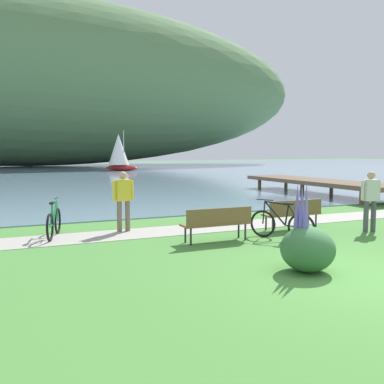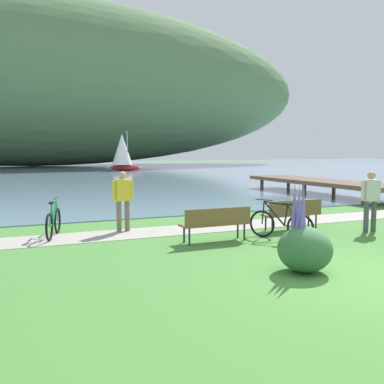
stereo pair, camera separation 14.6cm
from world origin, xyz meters
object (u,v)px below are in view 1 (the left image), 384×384
(park_bench_near_camera, at_px, (217,221))
(bicycle_beside_path, at_px, (54,222))
(person_on_the_grass, at_px, (370,197))
(sailboat_nearest_to_shore, at_px, (119,152))
(park_bench_further_along, at_px, (293,212))
(bicycle_leaning_near_bench, at_px, (281,224))
(person_at_shoreline, at_px, (123,197))

(park_bench_near_camera, bearing_deg, bicycle_beside_path, 148.28)
(person_on_the_grass, distance_m, sailboat_nearest_to_shore, 40.61)
(park_bench_further_along, xyz_separation_m, person_on_the_grass, (1.80, -1.12, 0.46))
(park_bench_further_along, xyz_separation_m, sailboat_nearest_to_shore, (4.86, 39.35, 1.73))
(bicycle_leaning_near_bench, xyz_separation_m, sailboat_nearest_to_shore, (5.99, 40.35, 1.85))
(person_at_shoreline, relative_size, person_on_the_grass, 1.00)
(sailboat_nearest_to_shore, bearing_deg, bicycle_beside_path, -106.73)
(bicycle_beside_path, relative_size, person_at_shoreline, 1.00)
(bicycle_leaning_near_bench, height_order, person_at_shoreline, person_at_shoreline)
(sailboat_nearest_to_shore, bearing_deg, park_bench_near_camera, -100.84)
(park_bench_near_camera, height_order, person_on_the_grass, person_on_the_grass)
(park_bench_near_camera, distance_m, person_on_the_grass, 4.65)
(park_bench_near_camera, relative_size, bicycle_beside_path, 1.05)
(park_bench_further_along, distance_m, sailboat_nearest_to_shore, 39.68)
(park_bench_near_camera, relative_size, person_on_the_grass, 1.05)
(sailboat_nearest_to_shore, bearing_deg, park_bench_further_along, -97.04)
(park_bench_further_along, relative_size, bicycle_leaning_near_bench, 1.18)
(bicycle_leaning_near_bench, bearing_deg, park_bench_near_camera, 167.56)
(bicycle_leaning_near_bench, height_order, sailboat_nearest_to_shore, sailboat_nearest_to_shore)
(park_bench_further_along, xyz_separation_m, bicycle_beside_path, (-6.48, 1.64, -0.12))
(park_bench_further_along, distance_m, person_on_the_grass, 2.17)
(person_on_the_grass, bearing_deg, park_bench_further_along, 148.06)
(person_at_shoreline, bearing_deg, park_bench_near_camera, -52.46)
(bicycle_beside_path, xyz_separation_m, person_on_the_grass, (8.28, -2.76, 0.58))
(park_bench_near_camera, relative_size, bicycle_leaning_near_bench, 1.18)
(bicycle_beside_path, distance_m, sailboat_nearest_to_shore, 39.42)
(park_bench_near_camera, relative_size, person_at_shoreline, 1.05)
(park_bench_near_camera, bearing_deg, person_on_the_grass, -6.03)
(park_bench_further_along, relative_size, sailboat_nearest_to_shore, 0.38)
(park_bench_further_along, relative_size, person_at_shoreline, 1.05)
(park_bench_further_along, distance_m, bicycle_beside_path, 6.68)
(park_bench_further_along, height_order, person_on_the_grass, person_on_the_grass)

